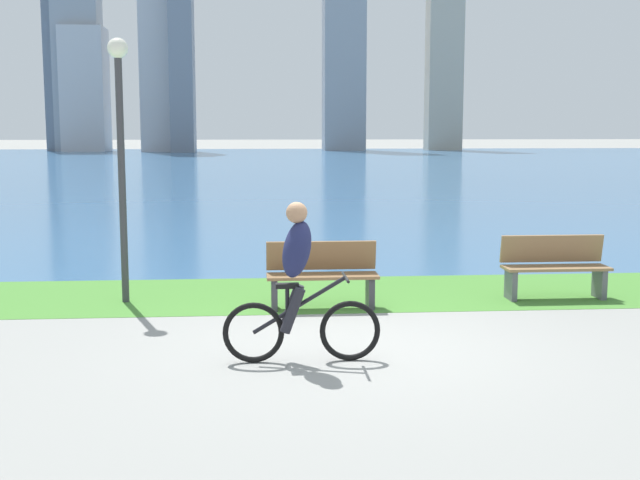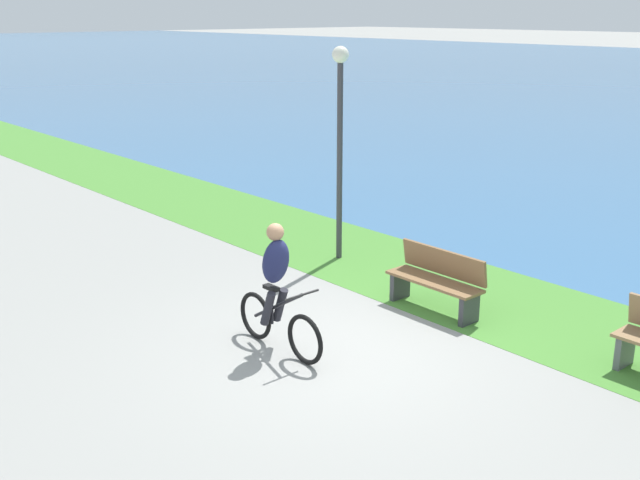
% 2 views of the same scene
% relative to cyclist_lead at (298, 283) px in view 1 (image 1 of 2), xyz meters
% --- Properties ---
extents(ground_plane, '(300.00, 300.00, 0.00)m').
position_rel_cyclist_lead_xyz_m(ground_plane, '(0.56, 0.52, -0.84)').
color(ground_plane, gray).
extents(grass_strip_bayside, '(120.00, 2.64, 0.01)m').
position_rel_cyclist_lead_xyz_m(grass_strip_bayside, '(0.56, 3.50, -0.83)').
color(grass_strip_bayside, '#478433').
rests_on(grass_strip_bayside, ground).
extents(bay_water_surface, '(300.00, 78.89, 0.00)m').
position_rel_cyclist_lead_xyz_m(bay_water_surface, '(0.56, 44.26, -0.83)').
color(bay_water_surface, '#386693').
rests_on(bay_water_surface, ground).
extents(cyclist_lead, '(1.65, 0.52, 1.68)m').
position_rel_cyclist_lead_xyz_m(cyclist_lead, '(0.00, 0.00, 0.00)').
color(cyclist_lead, black).
rests_on(cyclist_lead, ground).
extents(bench_near_path, '(1.50, 0.47, 0.90)m').
position_rel_cyclist_lead_xyz_m(bench_near_path, '(3.83, 2.94, -0.39)').
color(bench_near_path, olive).
rests_on(bench_near_path, ground).
extents(bench_far_along_path, '(1.50, 0.47, 0.90)m').
position_rel_cyclist_lead_xyz_m(bench_far_along_path, '(0.46, 2.56, -0.39)').
color(bench_far_along_path, brown).
rests_on(bench_far_along_path, ground).
extents(lamppost_tall, '(0.28, 0.28, 3.63)m').
position_rel_cyclist_lead_xyz_m(lamppost_tall, '(-2.26, 3.16, 1.57)').
color(lamppost_tall, '#38383D').
rests_on(lamppost_tall, ground).
extents(city_skyline_far_shore, '(42.56, 9.02, 27.71)m').
position_rel_cyclist_lead_xyz_m(city_skyline_far_shore, '(-4.54, 76.58, 10.18)').
color(city_skyline_far_shore, slate).
rests_on(city_skyline_far_shore, ground).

